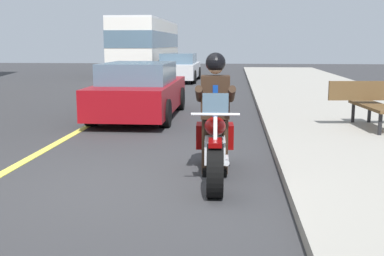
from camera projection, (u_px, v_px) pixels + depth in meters
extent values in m
plane|color=#333335|center=(132.00, 186.00, 6.28)|extent=(80.00, 80.00, 0.00)
cylinder|color=black|center=(215.00, 171.00, 5.80)|extent=(0.67, 0.23, 0.66)
cylinder|color=black|center=(215.00, 144.00, 7.32)|extent=(0.67, 0.23, 0.66)
cube|color=silver|center=(215.00, 149.00, 6.57)|extent=(0.57, 0.30, 0.32)
ellipsoid|color=#720505|center=(215.00, 126.00, 6.31)|extent=(0.57, 0.30, 0.24)
cube|color=black|center=(215.00, 122.00, 6.86)|extent=(0.71, 0.31, 0.12)
cube|color=#720505|center=(229.00, 136.00, 7.24)|extent=(0.40, 0.14, 0.36)
cube|color=#720505|center=(200.00, 135.00, 7.26)|extent=(0.40, 0.14, 0.36)
cylinder|color=silver|center=(215.00, 149.00, 5.77)|extent=(0.35, 0.07, 0.76)
cylinder|color=silver|center=(215.00, 114.00, 5.86)|extent=(0.06, 0.60, 0.04)
cube|color=#720505|center=(215.00, 143.00, 5.74)|extent=(0.37, 0.18, 0.06)
cylinder|color=silver|center=(226.00, 156.00, 6.89)|extent=(0.90, 0.12, 0.08)
cube|color=slate|center=(215.00, 104.00, 5.86)|extent=(0.05, 0.32, 0.28)
cylinder|color=black|center=(223.00, 146.00, 6.81)|extent=(0.14, 0.14, 0.84)
cube|color=black|center=(223.00, 172.00, 6.82)|extent=(0.26, 0.12, 0.10)
cylinder|color=black|center=(206.00, 145.00, 6.82)|extent=(0.14, 0.14, 0.84)
cube|color=black|center=(206.00, 171.00, 6.83)|extent=(0.26, 0.12, 0.10)
cube|color=black|center=(215.00, 97.00, 6.69)|extent=(0.34, 0.41, 0.60)
cube|color=navy|center=(215.00, 101.00, 6.54)|extent=(0.03, 0.07, 0.44)
cylinder|color=black|center=(231.00, 94.00, 6.50)|extent=(0.55, 0.12, 0.28)
cylinder|color=black|center=(199.00, 94.00, 6.52)|extent=(0.55, 0.12, 0.28)
sphere|color=tan|center=(216.00, 66.00, 6.62)|extent=(0.22, 0.22, 0.22)
sphere|color=black|center=(216.00, 63.00, 6.61)|extent=(0.28, 0.28, 0.28)
cube|color=white|center=(147.00, 45.00, 29.72)|extent=(11.00, 2.50, 2.85)
cube|color=slate|center=(147.00, 40.00, 29.66)|extent=(11.04, 2.52, 0.90)
cube|color=slate|center=(161.00, 42.00, 35.07)|extent=(0.06, 2.40, 1.90)
cube|color=white|center=(147.00, 21.00, 29.46)|extent=(11.00, 2.50, 0.10)
cylinder|color=black|center=(140.00, 63.00, 33.57)|extent=(1.00, 0.30, 1.00)
cylinder|color=black|center=(174.00, 64.00, 33.36)|extent=(1.00, 0.30, 1.00)
cylinder|color=black|center=(117.00, 68.00, 26.90)|extent=(1.00, 0.30, 1.00)
cylinder|color=black|center=(159.00, 68.00, 26.69)|extent=(1.00, 0.30, 1.00)
cube|color=silver|center=(179.00, 70.00, 23.93)|extent=(4.60, 1.80, 0.70)
cube|color=slate|center=(179.00, 59.00, 23.64)|extent=(2.40, 1.60, 0.60)
cylinder|color=black|center=(167.00, 73.00, 25.47)|extent=(0.64, 0.22, 0.64)
cylinder|color=black|center=(198.00, 73.00, 25.32)|extent=(0.64, 0.22, 0.64)
cylinder|color=black|center=(158.00, 77.00, 22.63)|extent=(0.64, 0.22, 0.64)
cylinder|color=black|center=(194.00, 77.00, 22.48)|extent=(0.64, 0.22, 0.64)
cube|color=maroon|center=(140.00, 96.00, 12.15)|extent=(4.60, 1.80, 0.70)
cube|color=slate|center=(138.00, 75.00, 11.85)|extent=(2.40, 1.60, 0.60)
cylinder|color=black|center=(121.00, 98.00, 13.68)|extent=(0.64, 0.22, 0.64)
cylinder|color=black|center=(180.00, 99.00, 13.53)|extent=(0.64, 0.22, 0.64)
cylinder|color=black|center=(91.00, 112.00, 10.84)|extent=(0.64, 0.22, 0.64)
cylinder|color=black|center=(165.00, 113.00, 10.69)|extent=(0.64, 0.22, 0.64)
cube|color=brown|center=(375.00, 106.00, 9.70)|extent=(1.84, 0.67, 0.06)
cube|color=brown|center=(372.00, 91.00, 9.86)|extent=(0.23, 1.80, 0.40)
cube|color=black|center=(380.00, 124.00, 9.00)|extent=(0.06, 0.06, 0.42)
cube|color=black|center=(369.00, 113.00, 10.48)|extent=(0.06, 0.06, 0.42)
cube|color=black|center=(353.00, 113.00, 10.48)|extent=(0.06, 0.06, 0.42)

